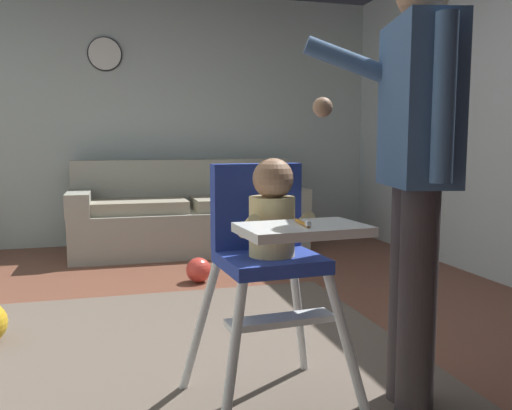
{
  "coord_description": "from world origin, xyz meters",
  "views": [
    {
      "loc": [
        -0.54,
        -2.58,
        1.02
      ],
      "look_at": [
        -0.05,
        -0.81,
        0.81
      ],
      "focal_mm": 37.24,
      "sensor_mm": 36.0,
      "label": 1
    }
  ],
  "objects_px": {
    "high_chair": "(270,236)",
    "adult_standing": "(415,167)",
    "couch": "(189,216)",
    "wall_clock": "(105,54)",
    "toy_ball_second": "(199,270)"
  },
  "relations": [
    {
      "from": "high_chair",
      "to": "adult_standing",
      "type": "distance_m",
      "value": 0.6
    },
    {
      "from": "couch",
      "to": "wall_clock",
      "type": "xyz_separation_m",
      "value": [
        -0.73,
        0.48,
        1.55
      ]
    },
    {
      "from": "high_chair",
      "to": "toy_ball_second",
      "type": "distance_m",
      "value": 2.02
    },
    {
      "from": "toy_ball_second",
      "to": "wall_clock",
      "type": "bearing_deg",
      "value": 110.31
    },
    {
      "from": "couch",
      "to": "wall_clock",
      "type": "relative_size",
      "value": 6.53
    },
    {
      "from": "high_chair",
      "to": "adult_standing",
      "type": "xyz_separation_m",
      "value": [
        0.52,
        -0.13,
        0.26
      ]
    },
    {
      "from": "couch",
      "to": "toy_ball_second",
      "type": "distance_m",
      "value": 1.24
    },
    {
      "from": "couch",
      "to": "adult_standing",
      "type": "distance_m",
      "value": 3.35
    },
    {
      "from": "toy_ball_second",
      "to": "high_chair",
      "type": "bearing_deg",
      "value": -91.09
    },
    {
      "from": "adult_standing",
      "to": "toy_ball_second",
      "type": "relative_size",
      "value": 8.96
    },
    {
      "from": "toy_ball_second",
      "to": "adult_standing",
      "type": "bearing_deg",
      "value": -76.75
    },
    {
      "from": "couch",
      "to": "wall_clock",
      "type": "distance_m",
      "value": 1.78
    },
    {
      "from": "couch",
      "to": "wall_clock",
      "type": "bearing_deg",
      "value": -123.17
    },
    {
      "from": "adult_standing",
      "to": "wall_clock",
      "type": "xyz_separation_m",
      "value": [
        -1.11,
        3.75,
        0.95
      ]
    },
    {
      "from": "adult_standing",
      "to": "toy_ball_second",
      "type": "xyz_separation_m",
      "value": [
        -0.49,
        2.07,
        -0.84
      ]
    }
  ]
}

